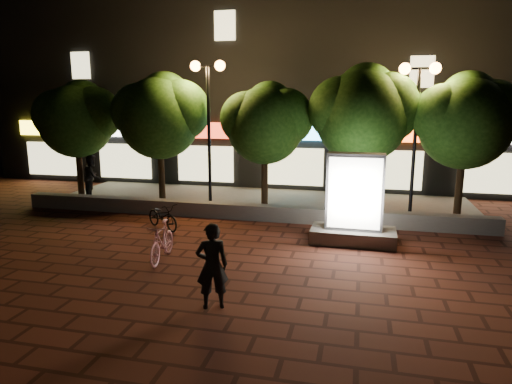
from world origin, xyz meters
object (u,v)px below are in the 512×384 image
(tree_left, at_px, (161,113))
(street_lamp_left, at_px, (208,97))
(ad_kiosk, at_px, (354,207))
(rider, at_px, (212,266))
(tree_right, at_px, (364,111))
(tree_far_right, at_px, (467,117))
(scooter_pink, at_px, (162,241))
(tree_far_left, at_px, (78,117))
(pedestrian, at_px, (92,176))
(scooter_parked, at_px, (163,216))
(tree_mid, at_px, (267,120))
(street_lamp_right, at_px, (418,101))

(tree_left, distance_m, street_lamp_left, 2.05)
(street_lamp_left, bearing_deg, ad_kiosk, -29.60)
(tree_left, distance_m, rider, 9.56)
(tree_right, relative_size, tree_far_right, 1.06)
(street_lamp_left, distance_m, ad_kiosk, 6.71)
(street_lamp_left, bearing_deg, scooter_pink, -83.31)
(tree_far_left, bearing_deg, rider, -44.34)
(pedestrian, bearing_deg, tree_far_right, -108.74)
(ad_kiosk, xyz_separation_m, pedestrian, (-10.19, 3.21, -0.06))
(street_lamp_left, distance_m, scooter_parked, 4.69)
(tree_far_left, distance_m, ad_kiosk, 11.36)
(tree_far_left, distance_m, tree_far_right, 14.00)
(scooter_pink, xyz_separation_m, scooter_parked, (-1.19, 2.60, -0.08))
(ad_kiosk, bearing_deg, tree_right, 87.35)
(tree_far_right, relative_size, rider, 2.84)
(tree_right, relative_size, rider, 3.02)
(tree_far_left, distance_m, tree_mid, 7.50)
(tree_mid, relative_size, ad_kiosk, 1.80)
(tree_left, xyz_separation_m, pedestrian, (-3.04, -0.02, -2.49))
(tree_right, relative_size, pedestrian, 2.90)
(scooter_pink, height_order, pedestrian, pedestrian)
(tree_mid, xyz_separation_m, scooter_pink, (-1.40, -5.79, -2.73))
(tree_left, relative_size, scooter_pink, 3.01)
(street_lamp_left, bearing_deg, tree_far_right, 1.76)
(scooter_parked, bearing_deg, tree_far_right, -37.31)
(tree_far_left, xyz_separation_m, scooter_pink, (6.10, -5.79, -2.80))
(tree_far_right, bearing_deg, rider, -126.43)
(tree_left, relative_size, rider, 2.92)
(tree_far_left, height_order, ad_kiosk, tree_far_left)
(tree_mid, distance_m, rider, 8.32)
(street_lamp_left, bearing_deg, rider, -70.73)
(tree_mid, xyz_separation_m, rider, (0.64, -7.95, -2.38))
(ad_kiosk, distance_m, scooter_pink, 5.26)
(tree_left, xyz_separation_m, tree_mid, (4.00, -0.00, -0.23))
(tree_mid, bearing_deg, rider, -85.43)
(tree_mid, height_order, street_lamp_left, street_lamp_left)
(street_lamp_left, bearing_deg, pedestrian, 177.15)
(tree_left, bearing_deg, scooter_parked, -66.21)
(tree_left, xyz_separation_m, scooter_parked, (1.41, -3.19, -3.04))
(street_lamp_left, xyz_separation_m, street_lamp_right, (7.00, 0.00, -0.13))
(street_lamp_right, distance_m, pedestrian, 12.34)
(tree_far_left, xyz_separation_m, street_lamp_left, (5.45, -0.26, 0.74))
(tree_right, xyz_separation_m, ad_kiosk, (-0.15, -3.22, -2.55))
(rider, height_order, scooter_parked, rider)
(street_lamp_right, bearing_deg, tree_far_right, 9.61)
(tree_left, distance_m, tree_mid, 4.00)
(tree_mid, bearing_deg, pedestrian, -179.88)
(pedestrian, bearing_deg, scooter_parked, -144.33)
(tree_far_right, bearing_deg, tree_far_left, -180.00)
(street_lamp_left, bearing_deg, tree_left, 172.30)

